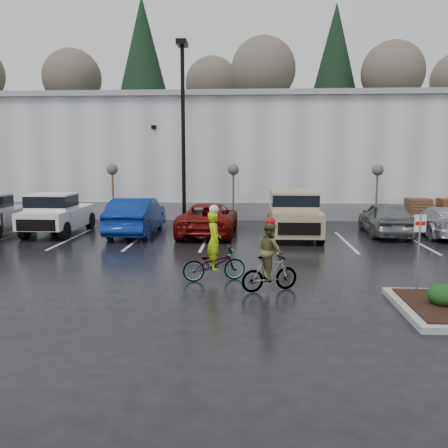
# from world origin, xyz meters

# --- Properties ---
(ground) EXTENTS (120.00, 120.00, 0.00)m
(ground) POSITION_xyz_m (0.00, 0.00, 0.00)
(ground) COLOR black
(ground) RESTS_ON ground
(warehouse) EXTENTS (60.50, 15.50, 7.20)m
(warehouse) POSITION_xyz_m (0.00, 21.99, 3.65)
(warehouse) COLOR #B6BABC
(warehouse) RESTS_ON ground
(wooded_ridge) EXTENTS (80.00, 25.00, 6.00)m
(wooded_ridge) POSITION_xyz_m (0.00, 45.00, 3.00)
(wooded_ridge) COLOR #26421B
(wooded_ridge) RESTS_ON ground
(lamppost) EXTENTS (0.50, 1.00, 9.22)m
(lamppost) POSITION_xyz_m (-4.00, 12.00, 5.69)
(lamppost) COLOR black
(lamppost) RESTS_ON ground
(sapling_west) EXTENTS (0.60, 0.60, 3.20)m
(sapling_west) POSITION_xyz_m (-8.00, 13.00, 2.73)
(sapling_west) COLOR #45321B
(sapling_west) RESTS_ON ground
(sapling_mid) EXTENTS (0.60, 0.60, 3.20)m
(sapling_mid) POSITION_xyz_m (-1.50, 13.00, 2.73)
(sapling_mid) COLOR #45321B
(sapling_mid) RESTS_ON ground
(sapling_east) EXTENTS (0.60, 0.60, 3.20)m
(sapling_east) POSITION_xyz_m (6.00, 13.00, 2.73)
(sapling_east) COLOR #45321B
(sapling_east) RESTS_ON ground
(pallet_stack_a) EXTENTS (1.20, 1.20, 1.35)m
(pallet_stack_a) POSITION_xyz_m (8.50, 14.00, 0.68)
(pallet_stack_a) COLOR #45321B
(pallet_stack_a) RESTS_ON ground
(shrub_a) EXTENTS (0.70, 0.70, 0.52)m
(shrub_a) POSITION_xyz_m (4.00, -1.00, 0.41)
(shrub_a) COLOR #133714
(shrub_a) RESTS_ON curb_island
(fire_lane_sign) EXTENTS (0.30, 0.05, 2.20)m
(fire_lane_sign) POSITION_xyz_m (3.80, 0.20, 1.41)
(fire_lane_sign) COLOR gray
(fire_lane_sign) RESTS_ON ground
(pickup_white) EXTENTS (2.10, 5.20, 1.96)m
(pickup_white) POSITION_xyz_m (-9.57, 9.62, 0.98)
(pickup_white) COLOR white
(pickup_white) RESTS_ON ground
(car_blue) EXTENTS (1.84, 5.23, 1.72)m
(car_blue) POSITION_xyz_m (-5.89, 9.49, 0.86)
(car_blue) COLOR navy
(car_blue) RESTS_ON ground
(car_red) EXTENTS (2.63, 5.41, 1.48)m
(car_red) POSITION_xyz_m (-2.52, 9.57, 0.74)
(car_red) COLOR #670C09
(car_red) RESTS_ON ground
(suv_tan) EXTENTS (2.20, 5.10, 2.06)m
(suv_tan) POSITION_xyz_m (1.38, 9.26, 1.03)
(suv_tan) COLOR tan
(suv_tan) RESTS_ON ground
(car_grey) EXTENTS (2.04, 4.69, 1.57)m
(car_grey) POSITION_xyz_m (5.67, 9.96, 0.79)
(car_grey) COLOR slate
(car_grey) RESTS_ON ground
(car_far_silver) EXTENTS (2.13, 4.76, 1.36)m
(car_far_silver) POSITION_xyz_m (8.12, 9.76, 0.68)
(car_far_silver) COLOR #B6B8BF
(car_far_silver) RESTS_ON ground
(cyclist_hivis) EXTENTS (1.97, 1.13, 2.26)m
(cyclist_hivis) POSITION_xyz_m (-1.63, 1.50, 0.70)
(cyclist_hivis) COLOR #3F3F44
(cyclist_hivis) RESTS_ON ground
(cyclist_olive) EXTENTS (1.63, 1.02, 2.05)m
(cyclist_olive) POSITION_xyz_m (-0.03, 0.50, 0.76)
(cyclist_olive) COLOR #3F3F44
(cyclist_olive) RESTS_ON ground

